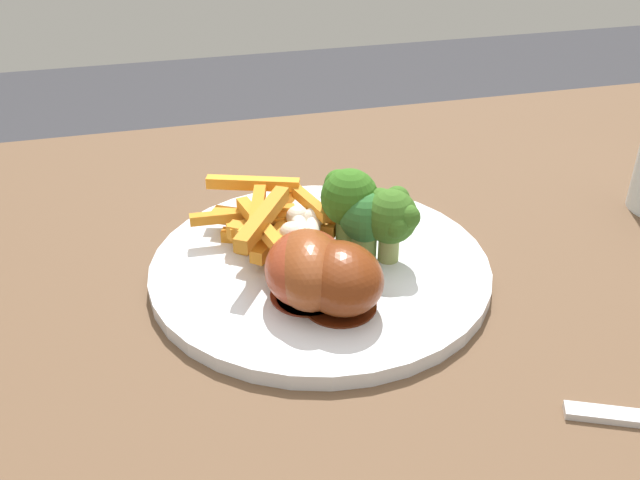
# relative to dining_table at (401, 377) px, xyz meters

# --- Properties ---
(dining_table) EXTENTS (1.06, 0.72, 0.71)m
(dining_table) POSITION_rel_dining_table_xyz_m (0.00, 0.00, 0.00)
(dining_table) COLOR brown
(dining_table) RESTS_ON ground_plane
(dinner_plate) EXTENTS (0.27, 0.27, 0.01)m
(dinner_plate) POSITION_rel_dining_table_xyz_m (0.07, -0.02, 0.12)
(dinner_plate) COLOR silver
(dinner_plate) RESTS_ON dining_table
(broccoli_floret_front) EXTENTS (0.05, 0.05, 0.07)m
(broccoli_floret_front) POSITION_rel_dining_table_xyz_m (0.04, -0.03, 0.17)
(broccoli_floret_front) COLOR #7EAC50
(broccoli_floret_front) RESTS_ON dinner_plate
(broccoli_floret_middle) EXTENTS (0.04, 0.04, 0.06)m
(broccoli_floret_middle) POSITION_rel_dining_table_xyz_m (0.03, -0.02, 0.16)
(broccoli_floret_middle) COLOR #84AA54
(broccoli_floret_middle) RESTS_ON dinner_plate
(broccoli_floret_back) EXTENTS (0.04, 0.05, 0.06)m
(broccoli_floret_back) POSITION_rel_dining_table_xyz_m (0.02, -0.01, 0.16)
(broccoli_floret_back) COLOR #92A158
(broccoli_floret_back) RESTS_ON dinner_plate
(carrot_fries_pile) EXTENTS (0.14, 0.14, 0.04)m
(carrot_fries_pile) POSITION_rel_dining_table_xyz_m (0.10, -0.05, 0.14)
(carrot_fries_pile) COLOR orange
(carrot_fries_pile) RESTS_ON dinner_plate
(chicken_drumstick_near) EXTENTS (0.06, 0.13, 0.05)m
(chicken_drumstick_near) POSITION_rel_dining_table_xyz_m (0.09, 0.03, 0.15)
(chicken_drumstick_near) COLOR #5A230F
(chicken_drumstick_near) RESTS_ON dinner_plate
(chicken_drumstick_far) EXTENTS (0.08, 0.12, 0.05)m
(chicken_drumstick_far) POSITION_rel_dining_table_xyz_m (0.09, 0.02, 0.15)
(chicken_drumstick_far) COLOR maroon
(chicken_drumstick_far) RESTS_ON dinner_plate
(chicken_drumstick_extra) EXTENTS (0.07, 0.12, 0.05)m
(chicken_drumstick_extra) POSITION_rel_dining_table_xyz_m (0.07, 0.04, 0.15)
(chicken_drumstick_extra) COLOR #4C1A0A
(chicken_drumstick_extra) RESTS_ON dinner_plate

